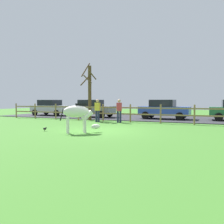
{
  "coord_description": "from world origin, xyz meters",
  "views": [
    {
      "loc": [
        5.26,
        -10.79,
        1.56
      ],
      "look_at": [
        -0.04,
        1.44,
        0.89
      ],
      "focal_mm": 37.4,
      "sensor_mm": 36.0,
      "label": 1
    }
  ],
  "objects_px": {
    "zebra": "(78,114)",
    "crow_on_grass": "(45,129)",
    "visitor_right_of_tree": "(119,110)",
    "bare_tree": "(89,91)",
    "parked_car_silver": "(51,107)",
    "parked_car_blue": "(164,109)",
    "visitor_left_of_tree": "(97,109)",
    "parked_car_grey": "(92,108)"
  },
  "relations": [
    {
      "from": "zebra",
      "to": "crow_on_grass",
      "type": "distance_m",
      "value": 2.09
    },
    {
      "from": "visitor_right_of_tree",
      "to": "bare_tree",
      "type": "bearing_deg",
      "value": 161.66
    },
    {
      "from": "zebra",
      "to": "bare_tree",
      "type": "bearing_deg",
      "value": 114.61
    },
    {
      "from": "crow_on_grass",
      "to": "parked_car_silver",
      "type": "distance_m",
      "value": 12.17
    },
    {
      "from": "parked_car_blue",
      "to": "parked_car_silver",
      "type": "relative_size",
      "value": 1.01
    },
    {
      "from": "bare_tree",
      "to": "crow_on_grass",
      "type": "xyz_separation_m",
      "value": [
        1.09,
        -6.63,
        -2.16
      ]
    },
    {
      "from": "bare_tree",
      "to": "parked_car_silver",
      "type": "height_order",
      "value": "bare_tree"
    },
    {
      "from": "parked_car_blue",
      "to": "visitor_left_of_tree",
      "type": "relative_size",
      "value": 2.47
    },
    {
      "from": "zebra",
      "to": "parked_car_grey",
      "type": "xyz_separation_m",
      "value": [
        -4.25,
        9.28,
        -0.08
      ]
    },
    {
      "from": "crow_on_grass",
      "to": "parked_car_silver",
      "type": "relative_size",
      "value": 0.05
    },
    {
      "from": "crow_on_grass",
      "to": "parked_car_silver",
      "type": "bearing_deg",
      "value": 126.82
    },
    {
      "from": "parked_car_grey",
      "to": "visitor_right_of_tree",
      "type": "height_order",
      "value": "visitor_right_of_tree"
    },
    {
      "from": "parked_car_blue",
      "to": "parked_car_silver",
      "type": "height_order",
      "value": "same"
    },
    {
      "from": "parked_car_grey",
      "to": "visitor_left_of_tree",
      "type": "distance_m",
      "value": 4.58
    },
    {
      "from": "crow_on_grass",
      "to": "parked_car_blue",
      "type": "height_order",
      "value": "parked_car_blue"
    },
    {
      "from": "parked_car_blue",
      "to": "visitor_right_of_tree",
      "type": "xyz_separation_m",
      "value": [
        -2.34,
        -4.04,
        0.06
      ]
    },
    {
      "from": "visitor_right_of_tree",
      "to": "crow_on_grass",
      "type": "bearing_deg",
      "value": -107.54
    },
    {
      "from": "crow_on_grass",
      "to": "visitor_left_of_tree",
      "type": "height_order",
      "value": "visitor_left_of_tree"
    },
    {
      "from": "bare_tree",
      "to": "crow_on_grass",
      "type": "height_order",
      "value": "bare_tree"
    },
    {
      "from": "bare_tree",
      "to": "zebra",
      "type": "height_order",
      "value": "bare_tree"
    },
    {
      "from": "zebra",
      "to": "crow_on_grass",
      "type": "relative_size",
      "value": 7.25
    },
    {
      "from": "parked_car_grey",
      "to": "visitor_left_of_tree",
      "type": "height_order",
      "value": "visitor_left_of_tree"
    },
    {
      "from": "bare_tree",
      "to": "parked_car_silver",
      "type": "distance_m",
      "value": 7.07
    },
    {
      "from": "crow_on_grass",
      "to": "visitor_left_of_tree",
      "type": "distance_m",
      "value": 5.56
    },
    {
      "from": "bare_tree",
      "to": "parked_car_grey",
      "type": "bearing_deg",
      "value": 114.65
    },
    {
      "from": "crow_on_grass",
      "to": "parked_car_blue",
      "type": "xyz_separation_m",
      "value": [
        4.13,
        9.71,
        0.72
      ]
    },
    {
      "from": "crow_on_grass",
      "to": "zebra",
      "type": "bearing_deg",
      "value": 1.32
    },
    {
      "from": "zebra",
      "to": "visitor_right_of_tree",
      "type": "height_order",
      "value": "visitor_right_of_tree"
    },
    {
      "from": "parked_car_blue",
      "to": "parked_car_silver",
      "type": "bearing_deg",
      "value": 179.94
    },
    {
      "from": "bare_tree",
      "to": "zebra",
      "type": "distance_m",
      "value": 7.37
    },
    {
      "from": "zebra",
      "to": "visitor_right_of_tree",
      "type": "distance_m",
      "value": 5.63
    },
    {
      "from": "visitor_right_of_tree",
      "to": "parked_car_blue",
      "type": "bearing_deg",
      "value": 59.95
    },
    {
      "from": "bare_tree",
      "to": "parked_car_grey",
      "type": "xyz_separation_m",
      "value": [
        -1.24,
        2.7,
        -1.44
      ]
    },
    {
      "from": "zebra",
      "to": "parked_car_blue",
      "type": "bearing_deg",
      "value": 77.18
    },
    {
      "from": "crow_on_grass",
      "to": "visitor_right_of_tree",
      "type": "distance_m",
      "value": 6.0
    },
    {
      "from": "bare_tree",
      "to": "parked_car_blue",
      "type": "relative_size",
      "value": 1.12
    },
    {
      "from": "parked_car_grey",
      "to": "visitor_right_of_tree",
      "type": "bearing_deg",
      "value": -41.6
    },
    {
      "from": "zebra",
      "to": "parked_car_grey",
      "type": "relative_size",
      "value": 0.39
    },
    {
      "from": "parked_car_blue",
      "to": "visitor_right_of_tree",
      "type": "bearing_deg",
      "value": -120.05
    },
    {
      "from": "parked_car_silver",
      "to": "visitor_right_of_tree",
      "type": "xyz_separation_m",
      "value": [
        9.07,
        -4.05,
        0.06
      ]
    },
    {
      "from": "bare_tree",
      "to": "visitor_left_of_tree",
      "type": "distance_m",
      "value": 2.19
    },
    {
      "from": "parked_car_silver",
      "to": "visitor_left_of_tree",
      "type": "distance_m",
      "value": 8.57
    }
  ]
}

